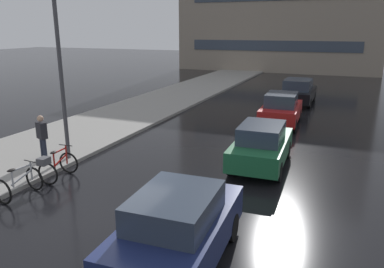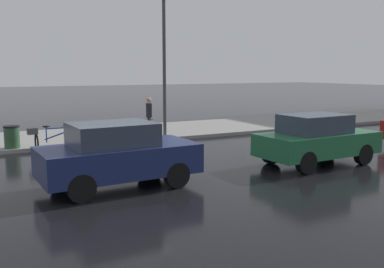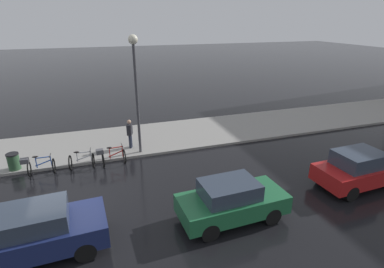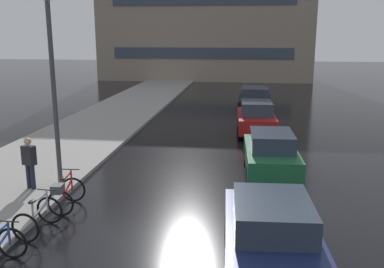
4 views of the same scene
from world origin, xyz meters
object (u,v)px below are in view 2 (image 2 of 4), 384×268
car_green (317,139)px  bicycle_second (101,137)px  bicycle_nearest (48,139)px  pedestrian (149,115)px  car_navy (117,155)px  streetlamp (164,36)px  bicycle_third (136,133)px  trash_bin (12,139)px

car_green → bicycle_second: bearing=-138.9°
bicycle_nearest → pedestrian: bearing=108.8°
car_navy → streetlamp: size_ratio=0.64×
bicycle_third → car_navy: (5.40, -2.47, 0.31)m
pedestrian → bicycle_nearest: bearing=-71.2°
car_green → bicycle_nearest: bearing=-129.6°
bicycle_second → bicycle_nearest: bearing=-89.0°
car_navy → bicycle_second: bearing=168.6°
bicycle_nearest → car_green: car_green is taller
car_navy → car_green: 6.23m
pedestrian → trash_bin: (0.83, -5.55, -0.51)m
bicycle_second → car_green: bearing=41.1°
bicycle_third → car_green: bearing=33.2°
car_navy → trash_bin: size_ratio=4.15×
pedestrian → trash_bin: pedestrian is taller
bicycle_third → streetlamp: streetlamp is taller
car_navy → bicycle_third: bearing=155.4°
bicycle_second → car_navy: (5.51, -1.11, 0.42)m
car_green → pedestrian: 7.77m
car_green → streetlamp: bearing=-161.7°
car_navy → car_green: (0.33, 6.22, -0.03)m
car_green → pedestrian: (-7.33, -2.58, 0.20)m
pedestrian → car_navy: bearing=-27.5°
bicycle_nearest → pedestrian: size_ratio=0.78×
car_navy → pedestrian: size_ratio=2.25×
car_navy → pedestrian: 7.89m
bicycle_third → bicycle_second: bearing=-94.6°
streetlamp → trash_bin: bearing=-89.3°
bicycle_third → trash_bin: size_ratio=1.47×
trash_bin → bicycle_second: bearing=77.8°
bicycle_third → pedestrian: (-1.59, 1.18, 0.48)m
streetlamp → bicycle_second: bearing=-76.1°
streetlamp → trash_bin: size_ratio=6.49×
pedestrian → streetlamp: size_ratio=0.28×
car_navy → trash_bin: 6.46m
car_green → trash_bin: 10.41m
car_navy → car_green: size_ratio=1.00×
streetlamp → trash_bin: (0.08, -5.95, -3.78)m
bicycle_nearest → trash_bin: (-0.69, -1.10, -0.02)m
bicycle_second → car_green: size_ratio=0.30×
car_navy → car_green: bearing=86.9°
bicycle_nearest → car_green: bearing=50.4°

